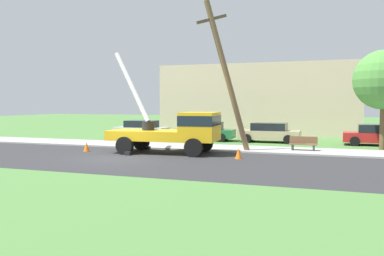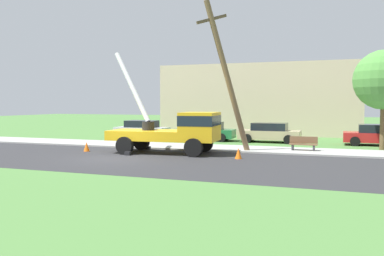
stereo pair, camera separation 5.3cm
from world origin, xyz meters
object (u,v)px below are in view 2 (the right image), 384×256
at_px(parked_sedan_silver, 142,129).
at_px(park_bench, 303,144).
at_px(parked_sedan_green, 206,131).
at_px(traffic_cone_ahead, 238,153).
at_px(parked_sedan_red, 378,135).
at_px(traffic_cone_behind, 87,147).
at_px(parked_sedan_tan, 269,133).
at_px(roadside_tree_near, 384,80).
at_px(utility_truck, 178,129).
at_px(leaning_utility_pole, 227,75).

bearing_deg(parked_sedan_silver, park_bench, -23.14).
bearing_deg(parked_sedan_green, park_bench, -33.54).
distance_m(traffic_cone_ahead, parked_sedan_green, 10.51).
relative_size(parked_sedan_silver, parked_sedan_red, 1.00).
bearing_deg(traffic_cone_behind, parked_sedan_silver, 97.89).
bearing_deg(parked_sedan_green, traffic_cone_ahead, -62.67).
xyz_separation_m(parked_sedan_silver, park_bench, (13.47, -5.75, -0.25)).
relative_size(parked_sedan_silver, parked_sedan_tan, 1.00).
bearing_deg(roadside_tree_near, park_bench, -147.45).
height_order(traffic_cone_ahead, park_bench, park_bench).
xyz_separation_m(traffic_cone_ahead, park_bench, (2.86, 4.24, 0.18)).
xyz_separation_m(utility_truck, parked_sedan_silver, (-6.85, 9.00, -0.70)).
distance_m(utility_truck, parked_sedan_silver, 11.33).
distance_m(parked_sedan_silver, parked_sedan_green, 5.82).
xyz_separation_m(utility_truck, roadside_tree_near, (11.09, 6.10, 2.85)).
distance_m(utility_truck, traffic_cone_behind, 5.66).
bearing_deg(utility_truck, traffic_cone_behind, -171.09).
bearing_deg(traffic_cone_behind, parked_sedan_tan, 45.46).
distance_m(traffic_cone_ahead, park_bench, 5.12).
bearing_deg(parked_sedan_tan, parked_sedan_red, 1.20).
bearing_deg(parked_sedan_tan, traffic_cone_behind, -134.54).
distance_m(leaning_utility_pole, park_bench, 6.05).
bearing_deg(parked_sedan_tan, leaning_utility_pole, -100.74).
bearing_deg(traffic_cone_ahead, parked_sedan_green, 117.33).
bearing_deg(utility_truck, parked_sedan_green, 97.32).
bearing_deg(traffic_cone_ahead, parked_sedan_red, 53.11).
bearing_deg(utility_truck, parked_sedan_tan, 66.21).
relative_size(leaning_utility_pole, roadside_tree_near, 1.43).
relative_size(parked_sedan_tan, parked_sedan_red, 1.00).
bearing_deg(leaning_utility_pole, parked_sedan_green, 117.12).
height_order(utility_truck, traffic_cone_behind, utility_truck).
height_order(traffic_cone_behind, park_bench, park_bench).
distance_m(utility_truck, leaning_utility_pole, 4.19).
height_order(traffic_cone_ahead, parked_sedan_red, parked_sedan_red).
xyz_separation_m(leaning_utility_pole, traffic_cone_ahead, (1.32, -2.50, -4.19)).
relative_size(utility_truck, traffic_cone_ahead, 12.37).
relative_size(traffic_cone_ahead, parked_sedan_red, 0.13).
distance_m(traffic_cone_ahead, parked_sedan_silver, 14.57).
distance_m(parked_sedan_silver, roadside_tree_near, 18.51).
height_order(traffic_cone_behind, parked_sedan_red, parked_sedan_red).
bearing_deg(parked_sedan_red, traffic_cone_ahead, -126.89).
bearing_deg(roadside_tree_near, parked_sedan_tan, 161.60).
bearing_deg(traffic_cone_behind, roadside_tree_near, 22.79).
bearing_deg(parked_sedan_green, roadside_tree_near, -10.46).
distance_m(parked_sedan_tan, parked_sedan_red, 7.25).
bearing_deg(parked_sedan_silver, parked_sedan_tan, -2.51).
xyz_separation_m(utility_truck, parked_sedan_green, (-1.07, 8.34, -0.70)).
bearing_deg(parked_sedan_green, utility_truck, -82.68).
xyz_separation_m(parked_sedan_silver, parked_sedan_tan, (10.61, -0.47, 0.00)).
distance_m(parked_sedan_tan, park_bench, 6.01).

